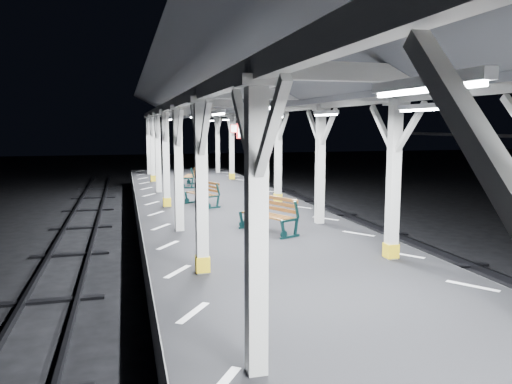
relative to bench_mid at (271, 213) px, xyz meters
name	(u,v)px	position (x,y,z in m)	size (l,w,h in m)	color
ground	(342,357)	(-0.31, -5.20, -1.50)	(120.00, 120.00, 0.00)	black
platform	(343,328)	(-0.31, -5.20, -1.00)	(6.00, 50.00, 1.00)	black
hazard_stripes_left	(193,313)	(-2.76, -5.20, -0.49)	(1.00, 48.00, 0.01)	silver
hazard_stripes_right	(472,286)	(2.14, -5.20, -0.49)	(1.00, 48.00, 0.01)	silver
canopy	(349,75)	(-0.31, -5.21, 3.06)	(5.40, 49.00, 4.65)	beige
bench_mid	(271,213)	(0.00, 0.00, 0.00)	(1.29, 1.83, 0.94)	#0D2E2F
bench_far	(204,193)	(-1.01, 4.85, -0.05)	(1.09, 1.65, 0.84)	#0D2E2F
bench_extra	(192,175)	(-0.65, 10.57, 0.00)	(1.08, 1.82, 0.93)	#0D2E2F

